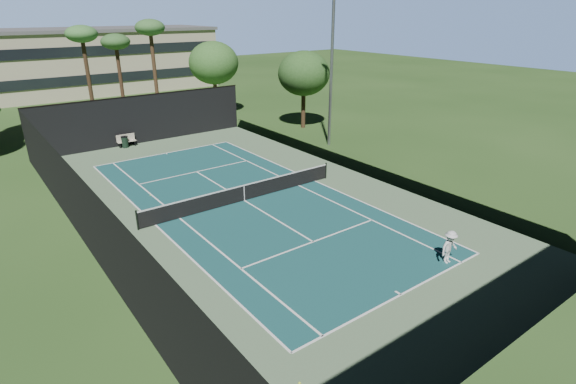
# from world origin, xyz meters

# --- Properties ---
(ground) EXTENTS (160.00, 160.00, 0.00)m
(ground) POSITION_xyz_m (0.00, 0.00, 0.00)
(ground) COLOR #284A1B
(ground) RESTS_ON ground
(apron_slab) EXTENTS (18.00, 32.00, 0.01)m
(apron_slab) POSITION_xyz_m (0.00, 0.00, 0.01)
(apron_slab) COLOR #577552
(apron_slab) RESTS_ON ground
(court_surface) EXTENTS (10.97, 23.77, 0.01)m
(court_surface) POSITION_xyz_m (0.00, 0.00, 0.01)
(court_surface) COLOR #17494B
(court_surface) RESTS_ON ground
(court_lines) EXTENTS (11.07, 23.87, 0.01)m
(court_lines) POSITION_xyz_m (0.00, 0.00, 0.02)
(court_lines) COLOR white
(court_lines) RESTS_ON ground
(tennis_net) EXTENTS (12.90, 0.10, 1.10)m
(tennis_net) POSITION_xyz_m (0.00, 0.00, 0.56)
(tennis_net) COLOR black
(tennis_net) RESTS_ON ground
(fence) EXTENTS (18.04, 32.05, 4.03)m
(fence) POSITION_xyz_m (0.00, 0.06, 2.01)
(fence) COLOR black
(fence) RESTS_ON ground
(player) EXTENTS (1.01, 0.58, 1.57)m
(player) POSITION_xyz_m (3.64, -11.47, 0.78)
(player) COLOR silver
(player) RESTS_ON ground
(tennis_ball_a) EXTENTS (0.08, 0.08, 0.08)m
(tennis_ball_a) POSITION_xyz_m (-6.07, -13.07, 0.04)
(tennis_ball_a) COLOR #DAF638
(tennis_ball_a) RESTS_ON ground
(tennis_ball_b) EXTENTS (0.07, 0.07, 0.07)m
(tennis_ball_b) POSITION_xyz_m (-4.20, 4.14, 0.03)
(tennis_ball_b) COLOR #CEEC35
(tennis_ball_b) RESTS_ON ground
(tennis_ball_c) EXTENTS (0.07, 0.07, 0.07)m
(tennis_ball_c) POSITION_xyz_m (2.26, 1.92, 0.03)
(tennis_ball_c) COLOR #B3D22F
(tennis_ball_c) RESTS_ON ground
(tennis_ball_d) EXTENTS (0.06, 0.06, 0.06)m
(tennis_ball_d) POSITION_xyz_m (-5.79, 4.58, 0.03)
(tennis_ball_d) COLOR #BECD2E
(tennis_ball_d) RESTS_ON ground
(park_bench) EXTENTS (1.50, 0.45, 1.02)m
(park_bench) POSITION_xyz_m (-1.81, 15.66, 0.55)
(park_bench) COLOR beige
(park_bench) RESTS_ON ground
(trash_bin) EXTENTS (0.56, 0.56, 0.95)m
(trash_bin) POSITION_xyz_m (-2.01, 15.41, 0.48)
(trash_bin) COLOR black
(trash_bin) RESTS_ON ground
(palm_a) EXTENTS (2.80, 2.80, 9.32)m
(palm_a) POSITION_xyz_m (-2.00, 24.00, 8.19)
(palm_a) COLOR #402C1B
(palm_a) RESTS_ON ground
(palm_b) EXTENTS (2.80, 2.80, 8.42)m
(palm_b) POSITION_xyz_m (1.50, 26.00, 7.36)
(palm_b) COLOR #442C1D
(palm_b) RESTS_ON ground
(palm_c) EXTENTS (2.80, 2.80, 9.77)m
(palm_c) POSITION_xyz_m (4.00, 23.00, 8.60)
(palm_c) COLOR #4B3320
(palm_c) RESTS_ON ground
(decid_tree_a) EXTENTS (5.12, 5.12, 7.62)m
(decid_tree_a) POSITION_xyz_m (10.00, 22.00, 5.42)
(decid_tree_a) COLOR #4E3421
(decid_tree_a) RESTS_ON ground
(decid_tree_b) EXTENTS (4.80, 4.80, 7.14)m
(decid_tree_b) POSITION_xyz_m (14.00, 12.00, 5.08)
(decid_tree_b) COLOR #47311E
(decid_tree_b) RESTS_ON ground
(campus_building) EXTENTS (40.50, 12.50, 8.30)m
(campus_building) POSITION_xyz_m (0.00, 45.98, 4.21)
(campus_building) COLOR #BDB493
(campus_building) RESTS_ON ground
(light_pole) EXTENTS (0.90, 0.25, 12.22)m
(light_pole) POSITION_xyz_m (12.00, 6.00, 6.46)
(light_pole) COLOR #94969C
(light_pole) RESTS_ON ground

